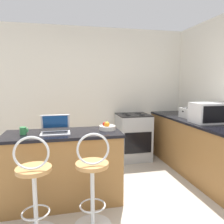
% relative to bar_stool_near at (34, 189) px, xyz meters
% --- Properties ---
extents(wall_back, '(12.00, 0.06, 2.60)m').
position_rel_bar_stool_near_xyz_m(wall_back, '(0.77, 2.30, 0.81)').
color(wall_back, silver).
rests_on(wall_back, ground_plane).
extents(breakfast_bar, '(1.44, 0.61, 0.90)m').
position_rel_bar_stool_near_xyz_m(breakfast_bar, '(0.28, 0.60, -0.04)').
color(breakfast_bar, olive).
rests_on(breakfast_bar, ground_plane).
extents(counter_right, '(0.66, 3.11, 0.90)m').
position_rel_bar_stool_near_xyz_m(counter_right, '(2.47, 0.73, -0.04)').
color(counter_right, olive).
rests_on(counter_right, ground_plane).
extents(bar_stool_near, '(0.40, 0.40, 1.04)m').
position_rel_bar_stool_near_xyz_m(bar_stool_near, '(0.00, 0.00, 0.00)').
color(bar_stool_near, silver).
rests_on(bar_stool_near, ground_plane).
extents(bar_stool_far, '(0.40, 0.40, 1.04)m').
position_rel_bar_stool_near_xyz_m(bar_stool_far, '(0.57, 0.00, 0.00)').
color(bar_stool_far, silver).
rests_on(bar_stool_far, ground_plane).
extents(laptop, '(0.35, 0.32, 0.22)m').
position_rel_bar_stool_near_xyz_m(laptop, '(0.19, 0.64, 0.47)').
color(laptop, silver).
rests_on(laptop, breakfast_bar).
extents(microwave, '(0.53, 0.36, 0.31)m').
position_rel_bar_stool_near_xyz_m(microwave, '(2.49, 0.81, 0.57)').
color(microwave, silver).
rests_on(microwave, counter_right).
extents(toaster, '(0.22, 0.32, 0.18)m').
position_rel_bar_stool_near_xyz_m(toaster, '(2.44, 1.30, 0.50)').
color(toaster, silver).
rests_on(toaster, counter_right).
extents(stove_range, '(0.62, 0.61, 0.91)m').
position_rel_bar_stool_near_xyz_m(stove_range, '(1.64, 1.94, -0.04)').
color(stove_range, '#9EA3A8').
rests_on(stove_range, ground_plane).
extents(fruit_bowl, '(0.21, 0.21, 0.11)m').
position_rel_bar_stool_near_xyz_m(fruit_bowl, '(0.85, 0.65, 0.45)').
color(fruit_bowl, silver).
rests_on(fruit_bowl, breakfast_bar).
extents(mug_green, '(0.09, 0.08, 0.09)m').
position_rel_bar_stool_near_xyz_m(mug_green, '(-0.18, 0.61, 0.46)').
color(mug_green, '#338447').
rests_on(mug_green, breakfast_bar).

